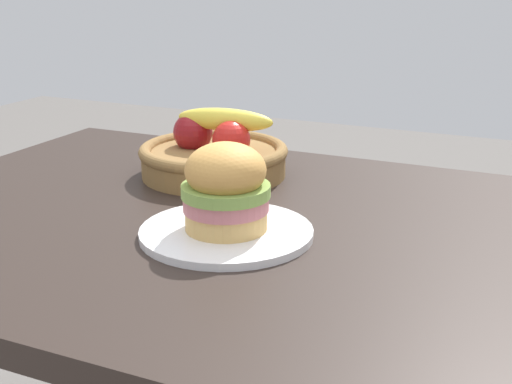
{
  "coord_description": "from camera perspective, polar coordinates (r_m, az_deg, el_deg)",
  "views": [
    {
      "loc": [
        0.41,
        -0.96,
        1.15
      ],
      "look_at": [
        -0.02,
        -0.02,
        0.81
      ],
      "focal_mm": 49.53,
      "sensor_mm": 36.0,
      "label": 1
    }
  ],
  "objects": [
    {
      "name": "dining_table",
      "position": [
        1.16,
        1.26,
        -7.42
      ],
      "size": [
        1.4,
        0.9,
        0.75
      ],
      "color": "#2D231E",
      "rests_on": "ground_plane"
    },
    {
      "name": "plate",
      "position": [
        1.08,
        -2.41,
        -3.27
      ],
      "size": [
        0.27,
        0.27,
        0.01
      ],
      "primitive_type": "cylinder",
      "color": "white",
      "rests_on": "dining_table"
    },
    {
      "name": "sandwich",
      "position": [
        1.05,
        -2.46,
        0.35
      ],
      "size": [
        0.13,
        0.13,
        0.13
      ],
      "color": "#DBAD60",
      "rests_on": "plate"
    },
    {
      "name": "fruit_basket",
      "position": [
        1.38,
        -3.43,
        3.08
      ],
      "size": [
        0.29,
        0.29,
        0.14
      ],
      "color": "olive",
      "rests_on": "dining_table"
    }
  ]
}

